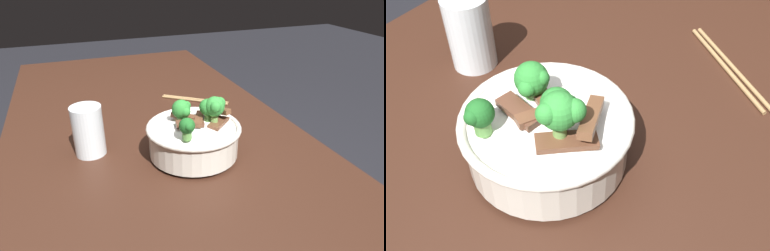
# 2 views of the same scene
# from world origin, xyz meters

# --- Properties ---
(dining_table) EXTENTS (1.56, 0.76, 0.82)m
(dining_table) POSITION_xyz_m (0.00, 0.00, 0.72)
(dining_table) COLOR #381E14
(dining_table) RESTS_ON ground
(rice_bowl) EXTENTS (0.22, 0.22, 0.15)m
(rice_bowl) POSITION_xyz_m (0.19, 0.06, 0.88)
(rice_bowl) COLOR silver
(rice_bowl) RESTS_ON dining_table
(drinking_glass) EXTENTS (0.07, 0.07, 0.12)m
(drinking_glass) POSITION_xyz_m (0.09, -0.17, 0.87)
(drinking_glass) COLOR white
(drinking_glass) RESTS_ON dining_table
(chopsticks_pair) EXTENTS (0.15, 0.19, 0.01)m
(chopsticks_pair) POSITION_xyz_m (-0.13, 0.18, 0.82)
(chopsticks_pair) COLOR #9E7A4C
(chopsticks_pair) RESTS_ON dining_table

